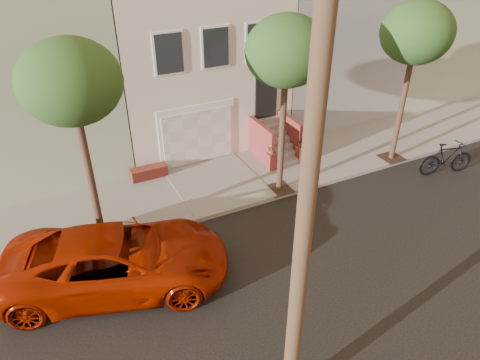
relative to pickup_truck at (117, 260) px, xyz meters
name	(u,v)px	position (x,y,z in m)	size (l,w,h in m)	color
ground	(317,265)	(5.43, -1.88, -0.85)	(90.00, 90.00, 0.00)	black
sidewalk	(238,179)	(5.43, 3.47, -0.78)	(40.00, 3.70, 0.15)	gray
house_row	(181,51)	(5.43, 9.31, 2.79)	(33.10, 11.70, 7.00)	beige
tree_left	(71,84)	(-0.07, 2.02, 4.40)	(2.70, 2.57, 6.30)	#2D2116
tree_mid	(287,52)	(6.43, 2.02, 4.40)	(2.70, 2.57, 6.30)	#2D2116
tree_right	(417,34)	(11.93, 2.02, 4.40)	(2.70, 2.57, 6.30)	#2D2116
pickup_truck	(117,260)	(0.00, 0.00, 0.00)	(2.83, 6.13, 1.70)	#921802
motorcycle	(447,158)	(13.08, 0.29, -0.17)	(0.65, 2.29, 1.37)	black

